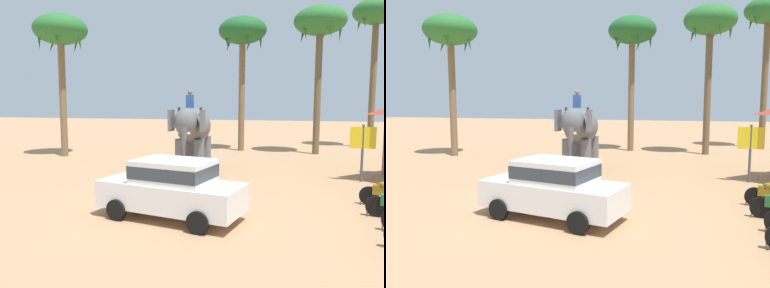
# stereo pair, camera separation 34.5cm
# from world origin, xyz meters

# --- Properties ---
(ground_plane) EXTENTS (120.00, 120.00, 0.00)m
(ground_plane) POSITION_xyz_m (0.00, 0.00, 0.00)
(ground_plane) COLOR tan
(car_sedan_foreground) EXTENTS (4.36, 2.49, 1.70)m
(car_sedan_foreground) POSITION_xyz_m (0.37, -0.72, 0.93)
(car_sedan_foreground) COLOR white
(car_sedan_foreground) RESTS_ON ground
(elephant_with_mahout) EXTENTS (1.76, 3.91, 3.88)m
(elephant_with_mahout) POSITION_xyz_m (-1.03, 6.81, 1.99)
(elephant_with_mahout) COLOR slate
(elephant_with_mahout) RESTS_ON ground
(palm_tree_behind_elephant) EXTENTS (3.20, 3.20, 9.26)m
(palm_tree_behind_elephant) POSITION_xyz_m (5.08, 14.61, 8.04)
(palm_tree_behind_elephant) COLOR brown
(palm_tree_behind_elephant) RESTS_ON ground
(palm_tree_near_hut) EXTENTS (3.20, 3.20, 10.61)m
(palm_tree_near_hut) POSITION_xyz_m (9.10, 19.19, 9.27)
(palm_tree_near_hut) COLOR brown
(palm_tree_near_hut) RESTS_ON ground
(palm_tree_left_of_road) EXTENTS (3.20, 3.20, 9.00)m
(palm_tree_left_of_road) POSITION_xyz_m (0.19, 15.13, 7.80)
(palm_tree_left_of_road) COLOR brown
(palm_tree_left_of_road) RESTS_ON ground
(palm_tree_far_back) EXTENTS (3.20, 3.20, 8.56)m
(palm_tree_far_back) POSITION_xyz_m (-9.98, 9.58, 7.39)
(palm_tree_far_back) COLOR brown
(palm_tree_far_back) RESTS_ON ground
(signboard_yellow) EXTENTS (1.00, 0.10, 2.40)m
(signboard_yellow) POSITION_xyz_m (6.45, 6.13, 1.69)
(signboard_yellow) COLOR #4C4C51
(signboard_yellow) RESTS_ON ground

